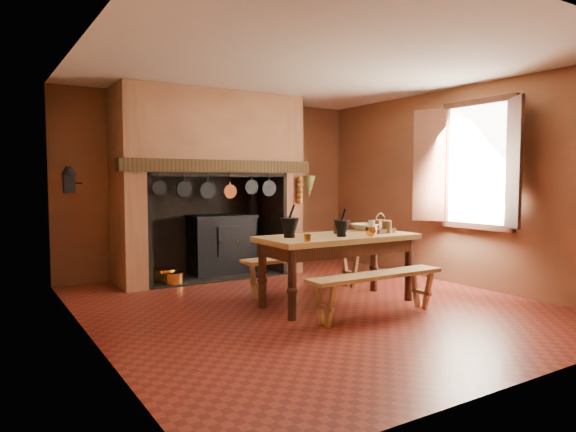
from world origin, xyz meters
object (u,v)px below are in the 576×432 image
object	(u,v)px
bench_front	(376,284)
mixing_bowl	(365,227)
coffee_grinder	(340,228)
wicker_basket	(380,224)
iron_range	(222,244)
work_table	(338,246)

from	to	relation	value
bench_front	mixing_bowl	world-z (taller)	mixing_bowl
coffee_grinder	wicker_basket	xyz separation A→B (m)	(0.75, 0.11, 0.01)
coffee_grinder	mixing_bowl	distance (m)	0.59
iron_range	work_table	size ratio (longest dim) A/B	0.83
iron_range	coffee_grinder	xyz separation A→B (m)	(0.44, -2.45, 0.42)
work_table	bench_front	bearing A→B (deg)	-90.00
iron_range	coffee_grinder	size ratio (longest dim) A/B	9.09
work_table	wicker_basket	size ratio (longest dim) A/B	7.56
iron_range	wicker_basket	bearing A→B (deg)	-62.90
work_table	bench_front	xyz separation A→B (m)	(0.00, -0.69, -0.34)
mixing_bowl	wicker_basket	world-z (taller)	wicker_basket
work_table	bench_front	world-z (taller)	work_table
iron_range	work_table	xyz separation A→B (m)	(0.34, -2.56, 0.22)
iron_range	mixing_bowl	size ratio (longest dim) A/B	4.56
bench_front	wicker_basket	xyz separation A→B (m)	(0.86, 0.90, 0.55)
iron_range	mixing_bowl	xyz separation A→B (m)	(1.01, -2.28, 0.39)
wicker_basket	bench_front	bearing A→B (deg)	-140.45
mixing_bowl	iron_range	bearing A→B (deg)	113.88
work_table	coffee_grinder	xyz separation A→B (m)	(0.11, 0.11, 0.20)
work_table	bench_front	distance (m)	0.77
work_table	mixing_bowl	size ratio (longest dim) A/B	5.49
iron_range	mixing_bowl	bearing A→B (deg)	-66.12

